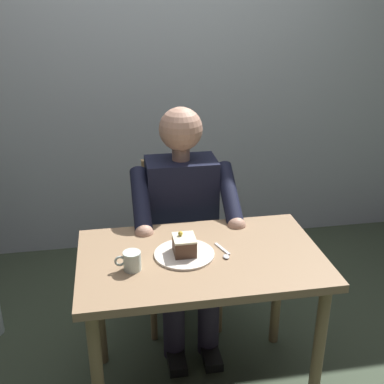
{
  "coord_description": "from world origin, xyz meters",
  "views": [
    {
      "loc": [
        0.34,
        1.73,
        1.77
      ],
      "look_at": [
        0.02,
        -0.1,
        0.98
      ],
      "focal_mm": 44.83,
      "sensor_mm": 36.0,
      "label": 1
    }
  ],
  "objects_px": {
    "cake_slice": "(184,245)",
    "seated_person": "(184,222)",
    "coffee_cup": "(132,261)",
    "dessert_spoon": "(224,253)",
    "dining_table": "(201,275)",
    "chair": "(179,233)"
  },
  "relations": [
    {
      "from": "dining_table",
      "to": "dessert_spoon",
      "type": "distance_m",
      "value": 0.15
    },
    {
      "from": "chair",
      "to": "coffee_cup",
      "type": "relative_size",
      "value": 8.48
    },
    {
      "from": "seated_person",
      "to": "cake_slice",
      "type": "xyz_separation_m",
      "value": [
        0.07,
        0.45,
        0.13
      ]
    },
    {
      "from": "dining_table",
      "to": "seated_person",
      "type": "xyz_separation_m",
      "value": [
        0.0,
        -0.46,
        0.02
      ]
    },
    {
      "from": "chair",
      "to": "coffee_cup",
      "type": "height_order",
      "value": "chair"
    },
    {
      "from": "seated_person",
      "to": "cake_slice",
      "type": "relative_size",
      "value": 11.69
    },
    {
      "from": "cake_slice",
      "to": "dessert_spoon",
      "type": "height_order",
      "value": "cake_slice"
    },
    {
      "from": "dining_table",
      "to": "dessert_spoon",
      "type": "bearing_deg",
      "value": 176.04
    },
    {
      "from": "seated_person",
      "to": "dessert_spoon",
      "type": "relative_size",
      "value": 8.73
    },
    {
      "from": "dining_table",
      "to": "coffee_cup",
      "type": "distance_m",
      "value": 0.33
    },
    {
      "from": "coffee_cup",
      "to": "dessert_spoon",
      "type": "xyz_separation_m",
      "value": [
        -0.39,
        -0.06,
        -0.04
      ]
    },
    {
      "from": "dining_table",
      "to": "dessert_spoon",
      "type": "xyz_separation_m",
      "value": [
        -0.1,
        0.01,
        0.1
      ]
    },
    {
      "from": "seated_person",
      "to": "coffee_cup",
      "type": "xyz_separation_m",
      "value": [
        0.29,
        0.53,
        0.12
      ]
    },
    {
      "from": "cake_slice",
      "to": "seated_person",
      "type": "bearing_deg",
      "value": -98.68
    },
    {
      "from": "dining_table",
      "to": "cake_slice",
      "type": "distance_m",
      "value": 0.17
    },
    {
      "from": "chair",
      "to": "dessert_spoon",
      "type": "relative_size",
      "value": 6.38
    },
    {
      "from": "chair",
      "to": "coffee_cup",
      "type": "bearing_deg",
      "value": 67.19
    },
    {
      "from": "seated_person",
      "to": "coffee_cup",
      "type": "height_order",
      "value": "seated_person"
    },
    {
      "from": "dessert_spoon",
      "to": "cake_slice",
      "type": "bearing_deg",
      "value": -6.45
    },
    {
      "from": "seated_person",
      "to": "dining_table",
      "type": "bearing_deg",
      "value": 90.0
    },
    {
      "from": "dining_table",
      "to": "cake_slice",
      "type": "relative_size",
      "value": 9.75
    },
    {
      "from": "dining_table",
      "to": "coffee_cup",
      "type": "relative_size",
      "value": 9.67
    }
  ]
}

